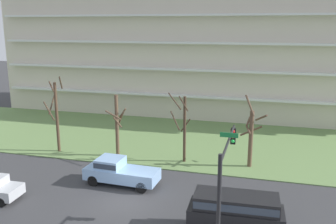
# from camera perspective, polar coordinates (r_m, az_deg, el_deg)

# --- Properties ---
(ground) EXTENTS (160.00, 160.00, 0.00)m
(ground) POSITION_cam_1_polar(r_m,az_deg,el_deg) (25.46, -6.62, -13.52)
(ground) COLOR #38383A
(grass_lawn_strip) EXTENTS (80.00, 16.00, 0.08)m
(grass_lawn_strip) POSITION_cam_1_polar(r_m,az_deg,el_deg) (37.83, 1.27, -4.23)
(grass_lawn_strip) COLOR #66844C
(grass_lawn_strip) RESTS_ON ground
(apartment_building) EXTENTS (51.48, 13.19, 18.73)m
(apartment_building) POSITION_cam_1_polar(r_m,az_deg,el_deg) (49.92, 5.33, 10.88)
(apartment_building) COLOR beige
(apartment_building) RESTS_ON ground
(tree_far_left) EXTENTS (1.83, 1.84, 7.05)m
(tree_far_left) POSITION_cam_1_polar(r_m,az_deg,el_deg) (34.85, -16.78, -0.37)
(tree_far_left) COLOR #4C3828
(tree_far_left) RESTS_ON ground
(tree_left) EXTENTS (1.64, 1.68, 5.56)m
(tree_left) POSITION_cam_1_polar(r_m,az_deg,el_deg) (32.65, -7.79, -1.93)
(tree_left) COLOR brown
(tree_left) RESTS_ON ground
(tree_center) EXTENTS (1.86, 1.88, 5.97)m
(tree_center) POSITION_cam_1_polar(r_m,az_deg,el_deg) (30.88, 2.38, -2.23)
(tree_center) COLOR #423023
(tree_center) RESTS_ON ground
(tree_right) EXTENTS (2.17, 1.86, 6.08)m
(tree_right) POSITION_cam_1_polar(r_m,az_deg,el_deg) (30.76, 12.66, -3.46)
(tree_right) COLOR brown
(tree_right) RESTS_ON ground
(van_black_center_left) EXTENTS (5.28, 2.22, 2.36)m
(van_black_center_left) POSITION_cam_1_polar(r_m,az_deg,el_deg) (21.54, 10.34, -14.75)
(van_black_center_left) COLOR black
(van_black_center_left) RESTS_ON ground
(pickup_blue_center_right) EXTENTS (5.48, 2.24, 1.95)m
(pickup_blue_center_right) POSITION_cam_1_polar(r_m,az_deg,el_deg) (27.66, -7.56, -8.97)
(pickup_blue_center_right) COLOR #8CB2E0
(pickup_blue_center_right) RESTS_ON ground
(traffic_signal_mast) EXTENTS (0.90, 6.04, 6.29)m
(traffic_signal_mast) POSITION_cam_1_polar(r_m,az_deg,el_deg) (18.02, 8.73, -10.06)
(traffic_signal_mast) COLOR black
(traffic_signal_mast) RESTS_ON ground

